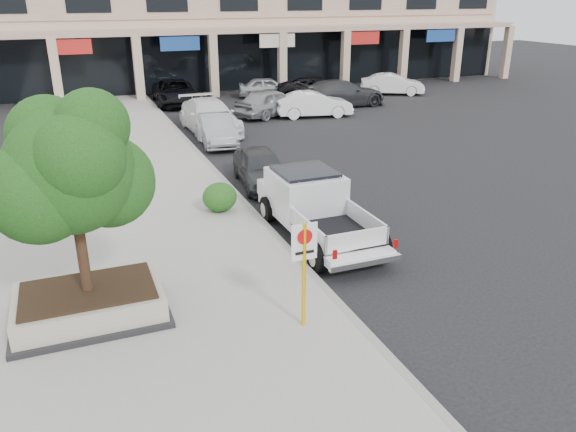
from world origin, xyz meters
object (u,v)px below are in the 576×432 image
object	(u,v)px
pickup_truck	(319,209)
lot_car_c	(342,93)
curb_car_b	(217,129)
no_parking_sign	(304,261)
planter_tree	(77,169)
lot_car_e	(268,87)
curb_car_d	(175,92)
lot_car_a	(271,102)
lot_car_f	(392,84)
lot_car_d	(322,90)
lot_car_b	(314,104)
curb_car_a	(261,167)
curb_car_c	(210,116)
planter	(90,304)

from	to	relation	value
pickup_truck	lot_car_c	size ratio (longest dim) A/B	1.00
pickup_truck	curb_car_b	xyz separation A→B (m)	(0.10, 11.84, -0.20)
no_parking_sign	pickup_truck	distance (m)	4.90
planter_tree	lot_car_e	bearing A→B (deg)	62.83
pickup_truck	lot_car_c	bearing A→B (deg)	61.30
no_parking_sign	curb_car_d	distance (m)	27.15
planter_tree	lot_car_a	size ratio (longest dim) A/B	0.86
lot_car_f	lot_car_d	bearing A→B (deg)	124.91
curb_car_d	lot_car_b	size ratio (longest dim) A/B	1.27
no_parking_sign	pickup_truck	bearing A→B (deg)	61.70
pickup_truck	lot_car_f	xyz separation A→B (m)	(15.22, 21.00, -0.18)
lot_car_c	pickup_truck	bearing A→B (deg)	148.40
lot_car_a	planter_tree	bearing A→B (deg)	125.28
curb_car_a	lot_car_d	world-z (taller)	lot_car_d
no_parking_sign	curb_car_c	xyz separation A→B (m)	(2.70, 18.60, -0.82)
no_parking_sign	lot_car_d	bearing A→B (deg)	64.48
lot_car_f	curb_car_c	bearing A→B (deg)	140.28
planter_tree	curb_car_a	xyz separation A→B (m)	(6.32, 7.43, -2.73)
lot_car_d	lot_car_e	bearing A→B (deg)	65.02
lot_car_a	lot_car_d	distance (m)	5.53
curb_car_b	lot_car_d	size ratio (longest dim) A/B	0.73
pickup_truck	lot_car_d	distance (m)	22.14
curb_car_b	lot_car_c	xyz separation A→B (m)	(9.75, 6.39, 0.14)
curb_car_a	no_parking_sign	bearing A→B (deg)	-97.62
planter_tree	curb_car_d	world-z (taller)	planter_tree
no_parking_sign	lot_car_e	xyz separation A→B (m)	(8.94, 27.27, -0.95)
curb_car_a	lot_car_a	distance (m)	12.66
pickup_truck	lot_car_a	bearing A→B (deg)	74.19
curb_car_c	lot_car_c	size ratio (longest dim) A/B	0.98
curb_car_b	lot_car_e	xyz separation A→B (m)	(6.54, 11.17, -0.01)
planter	curb_car_a	size ratio (longest dim) A/B	0.80
curb_car_c	lot_car_f	size ratio (longest dim) A/B	1.28
pickup_truck	lot_car_b	world-z (taller)	pickup_truck
lot_car_b	lot_car_f	size ratio (longest dim) A/B	1.00
no_parking_sign	lot_car_d	distance (m)	27.00
no_parking_sign	curb_car_b	distance (m)	16.31
lot_car_b	no_parking_sign	bearing A→B (deg)	165.33
planter	lot_car_a	world-z (taller)	lot_car_a
no_parking_sign	lot_car_e	world-z (taller)	no_parking_sign
curb_car_b	lot_car_b	world-z (taller)	lot_car_b
lot_car_a	lot_car_e	xyz separation A→B (m)	(1.92, 5.98, -0.10)
curb_car_b	lot_car_b	xyz separation A→B (m)	(6.82, 4.11, 0.03)
curb_car_a	curb_car_b	bearing A→B (deg)	95.57
pickup_truck	no_parking_sign	bearing A→B (deg)	-118.62
curb_car_d	lot_car_e	distance (m)	6.39
curb_car_a	lot_car_d	size ratio (longest dim) A/B	0.69
no_parking_sign	pickup_truck	size ratio (longest dim) A/B	0.40
lot_car_c	lot_car_d	bearing A→B (deg)	12.56
curb_car_a	curb_car_d	world-z (taller)	curb_car_d
curb_car_d	lot_car_a	bearing A→B (deg)	-47.13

